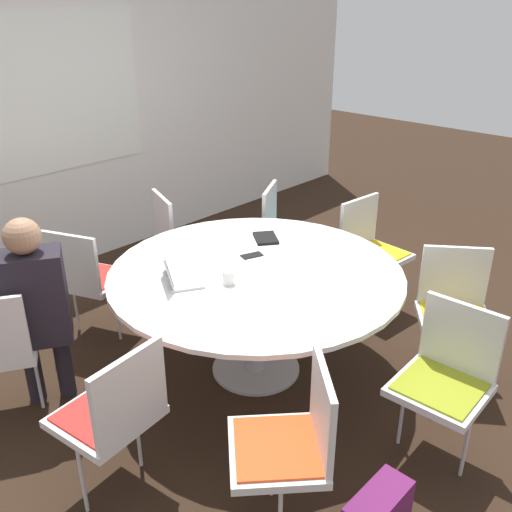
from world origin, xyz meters
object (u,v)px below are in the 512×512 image
(chair_5, at_px, (370,245))
(chair_7, at_px, (180,235))
(chair_1, at_px, (114,410))
(coffee_cup, at_px, (228,277))
(spiral_notebook, at_px, (266,238))
(cell_phone, at_px, (252,255))
(chair_8, at_px, (85,274))
(laptop, at_px, (176,273))
(chair_4, at_px, (455,306))
(chair_2, at_px, (292,437))
(chair_6, at_px, (284,228))
(person_0, at_px, (35,302))
(chair_3, at_px, (447,372))

(chair_5, distance_m, chair_7, 1.51)
(chair_1, distance_m, coffee_cup, 1.04)
(spiral_notebook, height_order, cell_phone, spiral_notebook)
(chair_8, distance_m, cell_phone, 1.19)
(laptop, bearing_deg, spiral_notebook, -57.21)
(chair_4, distance_m, chair_8, 2.46)
(chair_1, relative_size, chair_2, 1.00)
(chair_7, height_order, chair_8, same)
(chair_6, distance_m, person_0, 2.17)
(chair_2, relative_size, chair_3, 1.00)
(chair_4, distance_m, chair_6, 1.64)
(chair_6, bearing_deg, laptop, -13.57)
(cell_phone, bearing_deg, chair_1, -163.65)
(person_0, bearing_deg, chair_2, -48.49)
(chair_1, xyz_separation_m, person_0, (0.10, 0.90, 0.19))
(spiral_notebook, bearing_deg, chair_1, -162.32)
(chair_8, bearing_deg, chair_2, -29.56)
(chair_6, distance_m, chair_7, 0.86)
(chair_2, relative_size, chair_6, 1.00)
(laptop, height_order, cell_phone, laptop)
(chair_1, distance_m, chair_7, 2.12)
(chair_2, xyz_separation_m, chair_5, (2.03, 0.91, 0.00))
(chair_4, distance_m, laptop, 1.74)
(chair_7, bearing_deg, chair_2, -8.13)
(chair_1, distance_m, person_0, 0.92)
(chair_7, bearing_deg, chair_5, 55.51)
(chair_3, xyz_separation_m, chair_7, (0.25, 2.42, 0.00))
(chair_3, relative_size, laptop, 2.38)
(chair_1, xyz_separation_m, chair_2, (0.43, -0.73, 0.00))
(chair_3, relative_size, coffee_cup, 10.47)
(chair_5, bearing_deg, person_0, -11.53)
(chair_5, distance_m, chair_6, 0.73)
(chair_1, xyz_separation_m, chair_6, (2.27, 0.89, 0.00))
(person_0, bearing_deg, laptop, -1.12)
(chair_5, relative_size, coffee_cup, 10.47)
(chair_5, xyz_separation_m, cell_phone, (-1.10, 0.22, 0.21))
(person_0, height_order, laptop, person_0)
(chair_5, height_order, chair_8, same)
(cell_phone, bearing_deg, chair_7, 77.56)
(chair_1, bearing_deg, chair_6, 13.88)
(chair_7, xyz_separation_m, chair_8, (-0.90, -0.07, 0.00))
(chair_5, xyz_separation_m, chair_7, (-0.88, 1.23, 0.00))
(person_0, xyz_separation_m, spiral_notebook, (1.52, -0.38, 0.03))
(chair_7, bearing_deg, coffee_cup, -6.73)
(chair_5, bearing_deg, chair_6, -69.64)
(chair_2, distance_m, chair_7, 2.43)
(chair_2, distance_m, chair_3, 0.95)
(chair_4, height_order, coffee_cup, chair_4)
(cell_phone, bearing_deg, chair_2, -129.56)
(chair_8, height_order, coffee_cup, chair_8)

